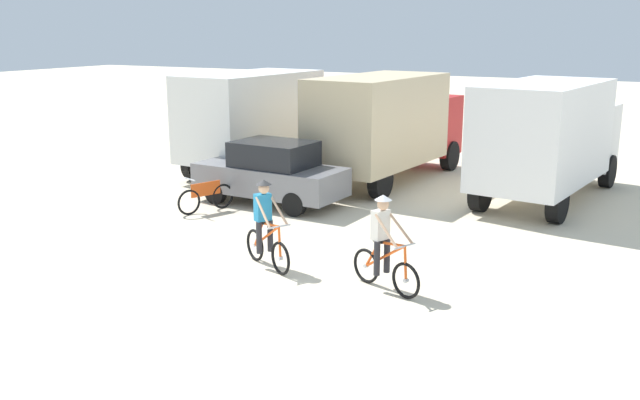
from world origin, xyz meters
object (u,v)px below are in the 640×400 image
Objects in this scene: box_truck_tan_camper at (387,122)px; cyclist_cowboy_hat at (384,246)px; box_truck_white_box at (262,116)px; box_truck_avon_van at (550,134)px; bicycle_spare at (206,197)px; cyclist_orange_shirt at (265,227)px; sedan_parked at (271,173)px.

box_truck_tan_camper reaches higher than cyclist_cowboy_hat.
box_truck_white_box is 0.99× the size of box_truck_avon_van.
box_truck_avon_van is (9.29, 0.29, 0.00)m from box_truck_white_box.
box_truck_avon_van is 9.65m from bicycle_spare.
box_truck_white_box is 11.60m from cyclist_cowboy_hat.
box_truck_tan_camper and box_truck_avon_van have the same top height.
box_truck_white_box is at bearing 133.43° from cyclist_cowboy_hat.
sedan_parked is at bearing 120.31° from cyclist_orange_shirt.
sedan_parked is 7.06m from cyclist_cowboy_hat.
cyclist_cowboy_hat is (3.65, -8.96, -1.03)m from box_truck_tan_camper.
sedan_parked is (-6.65, -4.03, -0.99)m from box_truck_avon_van.
box_truck_white_box is at bearing 125.30° from sedan_parked.
box_truck_white_box is 3.79× the size of cyclist_cowboy_hat.
box_truck_avon_van is at bearing 65.19° from cyclist_orange_shirt.
box_truck_white_box is 4.33m from box_truck_tan_camper.
cyclist_orange_shirt and cyclist_cowboy_hat have the same top height.
sedan_parked is 2.36× the size of cyclist_orange_shirt.
box_truck_white_box is 1.61× the size of sedan_parked.
box_truck_avon_van is 3.84× the size of cyclist_orange_shirt.
cyclist_orange_shirt reaches higher than bicycle_spare.
cyclist_cowboy_hat is at bearing -1.85° from cyclist_orange_shirt.
cyclist_orange_shirt is at bearing -38.83° from bicycle_spare.
box_truck_avon_van is at bearing -3.16° from box_truck_tan_camper.
bicycle_spare is (-2.74, -5.85, -1.48)m from box_truck_tan_camper.
cyclist_cowboy_hat reaches higher than bicycle_spare.
cyclist_cowboy_hat is at bearing -25.98° from bicycle_spare.
bicycle_spare is at bearing -125.27° from sedan_parked.
cyclist_orange_shirt is 2.63m from cyclist_cowboy_hat.
cyclist_orange_shirt is at bearing -114.81° from box_truck_avon_van.
box_truck_white_box is 5.70m from bicycle_spare.
cyclist_cowboy_hat is (-1.35, -8.68, -1.03)m from box_truck_avon_van.
cyclist_orange_shirt is at bearing 178.15° from cyclist_cowboy_hat.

